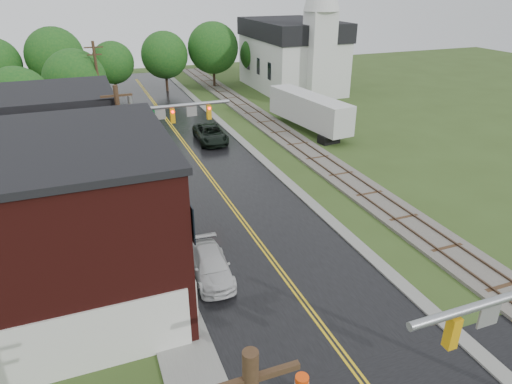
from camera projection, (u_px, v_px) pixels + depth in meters
main_road at (202, 167)px, 38.77m from camera, size 10.00×90.00×0.02m
curb_right at (242, 142)px, 44.76m from camera, size 0.80×70.00×0.12m
sidewalk_left at (136, 203)px, 32.51m from camera, size 2.40×50.00×0.12m
brick_building at (13, 236)px, 20.25m from camera, size 14.30×10.30×8.30m
yellow_house at (55, 165)px, 30.43m from camera, size 8.00×7.00×6.40m
darkred_building at (71, 138)px, 38.78m from camera, size 7.00×6.00×4.40m
church at (295, 48)px, 62.89m from camera, size 10.40×18.40×20.00m
railroad at (285, 135)px, 46.22m from camera, size 3.20×80.00×0.30m
traffic_signal_far at (163, 124)px, 32.99m from camera, size 7.34×0.43×7.20m
utility_pole_b at (124, 156)px, 27.78m from camera, size 1.80×0.28×9.00m
utility_pole_c at (99, 85)px, 46.36m from camera, size 1.80×0.28×9.00m
tree_left_c at (20, 102)px, 40.67m from camera, size 6.00×6.00×7.65m
tree_left_e at (77, 82)px, 47.25m from camera, size 6.40×6.40×8.16m
suv_dark at (210, 134)px, 44.40m from camera, size 2.87×5.80×1.58m
pickup_white at (211, 266)px, 24.21m from camera, size 2.19×4.77×1.35m
semi_trailer at (309, 110)px, 47.11m from camera, size 4.04×11.93×3.73m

